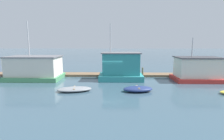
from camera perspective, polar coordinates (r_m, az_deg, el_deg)
The scene contains 10 objects.
ground_plane at distance 21.84m, azimuth 0.07°, elevation -3.20°, with size 200.00×200.00×0.00m, color #385160.
dock_walkway at distance 24.41m, azimuth 0.22°, elevation -1.52°, with size 33.80×1.97×0.30m, color brown.
houseboat_green at distance 23.97m, azimuth -23.94°, elevation 0.58°, with size 6.60×3.98×7.16m.
houseboat_teal at distance 21.66m, azimuth 2.92°, elevation 0.88°, with size 5.35×3.32×6.86m.
houseboat_red at distance 23.51m, azimuth 26.06°, elevation 0.15°, with size 5.57×3.58×5.17m.
dinghy_grey at distance 17.20m, azimuth -12.18°, elevation -6.15°, with size 3.48×2.09×0.41m.
dinghy_navy at distance 16.88m, azimuth 8.44°, elevation -6.15°, with size 2.94×1.74×0.52m.
mooring_post_centre at distance 25.49m, azimuth 26.69°, elevation -0.34°, with size 0.20×0.20×1.80m, color brown.
mooring_post_far_right at distance 24.41m, azimuth -17.84°, elevation 0.13°, with size 0.26×0.26×2.06m, color #846B4C.
mooring_post_far_left at distance 23.35m, azimuth 9.95°, elevation -0.84°, with size 0.21×0.21×1.35m, color brown.
Camera 1 is at (0.52, -21.32, 4.72)m, focal length 28.00 mm.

